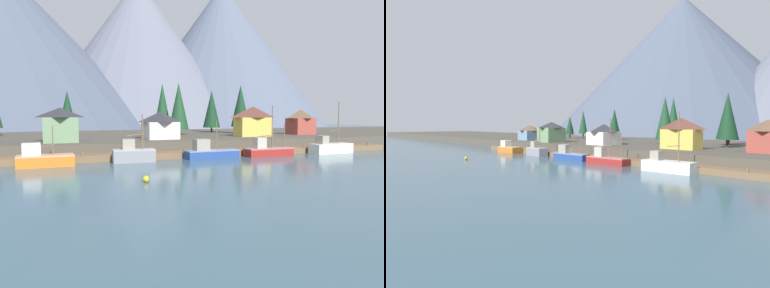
# 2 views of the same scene
# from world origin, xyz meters

# --- Properties ---
(ground_plane) EXTENTS (400.00, 400.00, 1.00)m
(ground_plane) POSITION_xyz_m (0.00, 20.00, -0.50)
(ground_plane) COLOR #3D5B6B
(dock) EXTENTS (80.00, 4.00, 1.60)m
(dock) POSITION_xyz_m (0.00, 1.99, 0.50)
(dock) COLOR brown
(dock) RESTS_ON ground_plane
(shoreline_bank) EXTENTS (400.00, 56.00, 2.50)m
(shoreline_bank) POSITION_xyz_m (0.00, 32.00, 1.25)
(shoreline_bank) COLOR #4C473D
(shoreline_bank) RESTS_ON ground_plane
(mountain_west_peak) EXTENTS (162.67, 162.67, 84.25)m
(mountain_west_peak) POSITION_xyz_m (-53.08, 133.52, 42.12)
(mountain_west_peak) COLOR #4C566B
(mountain_west_peak) RESTS_ON ground_plane
(fishing_boat_orange) EXTENTS (7.59, 3.52, 5.63)m
(fishing_boat_orange) POSITION_xyz_m (-25.47, -1.94, 1.12)
(fishing_boat_orange) COLOR #CC6B1E
(fishing_boat_orange) RESTS_ON ground_plane
(fishing_boat_grey) EXTENTS (6.43, 2.88, 7.20)m
(fishing_boat_grey) POSITION_xyz_m (-12.84, -1.56, 1.23)
(fishing_boat_grey) COLOR gray
(fishing_boat_grey) RESTS_ON ground_plane
(fishing_boat_blue) EXTENTS (9.22, 2.88, 6.23)m
(fishing_boat_blue) POSITION_xyz_m (-0.15, -1.58, 1.05)
(fishing_boat_blue) COLOR navy
(fishing_boat_blue) RESTS_ON ground_plane
(fishing_boat_red) EXTENTS (9.09, 3.02, 8.84)m
(fishing_boat_red) POSITION_xyz_m (10.86, -1.65, 0.97)
(fishing_boat_red) COLOR maroon
(fishing_boat_red) RESTS_ON ground_plane
(fishing_boat_white) EXTENTS (8.72, 3.36, 9.70)m
(fishing_boat_white) POSITION_xyz_m (24.49, -1.84, 1.08)
(fishing_boat_white) COLOR silver
(fishing_boat_white) RESTS_ON ground_plane
(house_yellow) EXTENTS (7.99, 4.35, 6.61)m
(house_yellow) POSITION_xyz_m (17.32, 14.25, 5.88)
(house_yellow) COLOR gold
(house_yellow) RESTS_ON shoreline_bank
(house_green) EXTENTS (5.86, 6.71, 5.92)m
(house_green) POSITION_xyz_m (-22.86, 10.62, 5.52)
(house_green) COLOR #6B8E66
(house_green) RESTS_ON shoreline_bank
(house_white) EXTENTS (6.36, 7.20, 5.32)m
(house_white) POSITION_xyz_m (-4.25, 13.43, 5.22)
(house_white) COLOR silver
(house_white) RESTS_ON shoreline_bank
(house_red) EXTENTS (5.75, 5.24, 6.13)m
(house_red) POSITION_xyz_m (32.75, 17.64, 5.63)
(house_red) COLOR #9E4238
(house_red) RESTS_ON shoreline_bank
(house_blue) EXTENTS (5.88, 6.20, 4.93)m
(house_blue) POSITION_xyz_m (-37.60, 12.86, 5.02)
(house_blue) COLOR #6689A8
(house_blue) RESTS_ON shoreline_bank
(conifer_near_left) EXTENTS (3.34, 3.34, 10.40)m
(conifer_near_left) POSITION_xyz_m (-36.19, 35.69, 8.58)
(conifer_near_left) COLOR #4C3823
(conifer_near_left) RESTS_ON shoreline_bank
(conifer_near_right) EXTENTS (3.43, 3.43, 8.29)m
(conifer_near_right) POSITION_xyz_m (-40.68, 32.99, 7.34)
(conifer_near_right) COLOR #4C3823
(conifer_near_right) RESTS_ON shoreline_bank
(conifer_mid_left) EXTENTS (4.80, 4.80, 12.44)m
(conifer_mid_left) POSITION_xyz_m (21.26, 27.20, 9.61)
(conifer_mid_left) COLOR #4C3823
(conifer_mid_left) RESTS_ON shoreline_bank
(conifer_mid_right) EXTENTS (3.95, 3.95, 10.52)m
(conifer_mid_right) POSITION_xyz_m (-20.70, 35.86, 8.63)
(conifer_mid_right) COLOR #4C3823
(conifer_mid_right) RESTS_ON shoreline_bank
(conifer_back_left) EXTENTS (4.91, 4.91, 12.54)m
(conifer_back_left) POSITION_xyz_m (4.56, 27.62, 9.37)
(conifer_back_left) COLOR #4C3823
(conifer_back_left) RESTS_ON shoreline_bank
(conifer_back_right) EXTENTS (4.25, 4.25, 12.82)m
(conifer_back_right) POSITION_xyz_m (2.59, 34.79, 9.81)
(conifer_back_right) COLOR #4C3823
(conifer_back_right) RESTS_ON shoreline_bank
(conifer_centre) EXTENTS (4.84, 4.84, 11.59)m
(conifer_centre) POSITION_xyz_m (17.47, 36.86, 8.94)
(conifer_centre) COLOR #4C3823
(conifer_centre) RESTS_ON shoreline_bank
(channel_buoy) EXTENTS (0.70, 0.70, 0.70)m
(channel_buoy) POSITION_xyz_m (-15.07, -18.53, 0.35)
(channel_buoy) COLOR gold
(channel_buoy) RESTS_ON ground_plane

